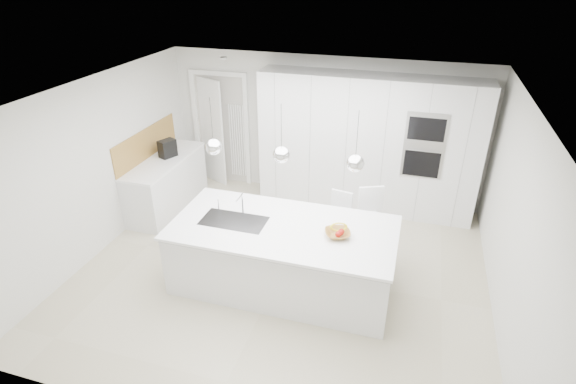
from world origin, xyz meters
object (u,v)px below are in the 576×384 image
(bar_stool_left, at_px, (339,227))
(bar_stool_right, at_px, (367,228))
(island_base, at_px, (282,259))
(fruit_bowl, at_px, (338,234))
(espresso_machine, at_px, (167,148))

(bar_stool_left, distance_m, bar_stool_right, 0.41)
(bar_stool_left, xyz_separation_m, bar_stool_right, (0.40, -0.01, 0.06))
(island_base, relative_size, fruit_bowl, 9.13)
(fruit_bowl, bearing_deg, bar_stool_left, 98.38)
(island_base, distance_m, bar_stool_right, 1.31)
(espresso_machine, xyz_separation_m, bar_stool_right, (3.50, -0.76, -0.49))
(espresso_machine, bearing_deg, bar_stool_right, 11.51)
(island_base, xyz_separation_m, espresso_machine, (-2.53, 1.63, 0.62))
(island_base, relative_size, bar_stool_right, 2.49)
(bar_stool_right, bearing_deg, island_base, -161.92)
(fruit_bowl, height_order, espresso_machine, espresso_machine)
(island_base, bearing_deg, espresso_machine, 147.20)
(fruit_bowl, xyz_separation_m, bar_stool_right, (0.27, 0.84, -0.38))
(fruit_bowl, relative_size, espresso_machine, 1.03)
(bar_stool_left, bearing_deg, island_base, -112.57)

